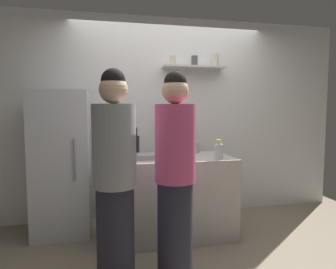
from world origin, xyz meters
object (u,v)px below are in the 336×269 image
object	(u,v)px
wine_bottle_dark_glass	(136,144)
person_pink_top	(175,176)
wine_bottle_green_glass	(161,144)
wine_bottle_amber_glass	(175,149)
refrigerator	(62,163)
water_bottle_plastic	(219,151)
utensil_holder	(195,148)
person_grey_hoodie	(115,181)
wine_bottle_pale_glass	(177,145)
baking_pan	(141,157)

from	to	relation	value
wine_bottle_dark_glass	person_pink_top	distance (m)	1.09
wine_bottle_green_glass	wine_bottle_amber_glass	world-z (taller)	wine_bottle_green_glass
wine_bottle_green_glass	person_pink_top	xyz separation A→B (m)	(-0.07, -0.96, -0.15)
wine_bottle_amber_glass	refrigerator	bearing A→B (deg)	156.00
wine_bottle_amber_glass	water_bottle_plastic	xyz separation A→B (m)	(0.46, -0.08, -0.02)
utensil_holder	person_grey_hoodie	world-z (taller)	person_grey_hoodie
water_bottle_plastic	person_grey_hoodie	distance (m)	1.25
refrigerator	water_bottle_plastic	size ratio (longest dim) A/B	7.79
wine_bottle_amber_glass	person_pink_top	distance (m)	0.63
person_grey_hoodie	water_bottle_plastic	bearing A→B (deg)	147.93
wine_bottle_pale_glass	person_grey_hoodie	bearing A→B (deg)	-126.22
wine_bottle_amber_glass	water_bottle_plastic	world-z (taller)	wine_bottle_amber_glass
baking_pan	utensil_holder	world-z (taller)	utensil_holder
wine_bottle_pale_glass	person_grey_hoodie	distance (m)	1.29
water_bottle_plastic	utensil_holder	bearing A→B (deg)	101.63
baking_pan	water_bottle_plastic	size ratio (longest dim) A/B	1.63
refrigerator	utensil_holder	distance (m)	1.55
person_pink_top	wine_bottle_green_glass	bearing A→B (deg)	-136.49
wine_bottle_pale_glass	wine_bottle_amber_glass	distance (m)	0.39
utensil_holder	wine_bottle_green_glass	bearing A→B (deg)	-171.95
wine_bottle_green_glass	water_bottle_plastic	distance (m)	0.69
refrigerator	wine_bottle_green_glass	xyz separation A→B (m)	(1.11, -0.17, 0.21)
wine_bottle_dark_glass	baking_pan	bearing A→B (deg)	-86.34
wine_bottle_green_glass	wine_bottle_pale_glass	bearing A→B (deg)	2.50
wine_bottle_dark_glass	refrigerator	bearing A→B (deg)	174.97
utensil_holder	person_pink_top	distance (m)	1.14
baking_pan	water_bottle_plastic	bearing A→B (deg)	-14.95
refrigerator	person_pink_top	world-z (taller)	person_pink_top
baking_pan	utensil_holder	bearing A→B (deg)	23.13
refrigerator	wine_bottle_pale_glass	distance (m)	1.33
wine_bottle_pale_glass	baking_pan	bearing A→B (deg)	-151.75
wine_bottle_pale_glass	wine_bottle_amber_glass	xyz separation A→B (m)	(-0.12, -0.37, 0.00)
wine_bottle_amber_glass	person_grey_hoodie	bearing A→B (deg)	-134.12
wine_bottle_amber_glass	person_pink_top	size ratio (longest dim) A/B	0.17
utensil_holder	wine_bottle_amber_glass	xyz separation A→B (m)	(-0.35, -0.42, 0.04)
person_grey_hoodie	wine_bottle_green_glass	bearing A→B (deg)	-179.01
baking_pan	wine_bottle_amber_glass	bearing A→B (deg)	-21.80
baking_pan	wine_bottle_dark_glass	xyz separation A→B (m)	(-0.02, 0.32, 0.10)
water_bottle_plastic	wine_bottle_dark_glass	bearing A→B (deg)	146.55
wine_bottle_dark_glass	water_bottle_plastic	bearing A→B (deg)	-33.45
water_bottle_plastic	person_grey_hoodie	xyz separation A→B (m)	(-1.10, -0.58, -0.12)
refrigerator	wine_bottle_amber_glass	xyz separation A→B (m)	(1.19, -0.53, 0.19)
refrigerator	water_bottle_plastic	world-z (taller)	refrigerator
wine_bottle_pale_glass	wine_bottle_green_glass	world-z (taller)	wine_bottle_green_glass
baking_pan	wine_bottle_dark_glass	bearing A→B (deg)	93.66
wine_bottle_pale_glass	refrigerator	bearing A→B (deg)	173.13
baking_pan	person_pink_top	xyz separation A→B (m)	(0.19, -0.73, -0.06)
baking_pan	person_pink_top	size ratio (longest dim) A/B	0.20
refrigerator	person_grey_hoodie	xyz separation A→B (m)	(0.55, -1.19, 0.05)
baking_pan	person_grey_hoodie	world-z (taller)	person_grey_hoodie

